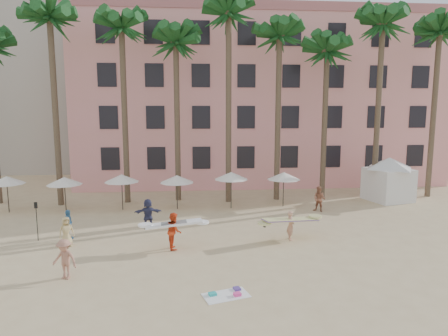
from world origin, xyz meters
TOP-DOWN VIEW (x-y plane):
  - ground at (0.00, 0.00)m, footprint 120.00×120.00m
  - pink_hotel at (7.00, 26.00)m, footprint 35.00×14.00m
  - palm_row at (0.51, 15.00)m, footprint 44.40×5.40m
  - umbrella_row at (-3.00, 12.50)m, footprint 22.50×2.70m
  - cabana at (15.87, 13.83)m, footprint 5.51×5.51m
  - beach_towel at (1.40, -1.57)m, footprint 2.01×1.47m
  - carrier_yellow at (5.61, 4.89)m, footprint 3.46×1.86m
  - carrier_white at (-0.90, 4.01)m, footprint 3.04×1.04m
  - beachgoers at (-1.95, 6.12)m, footprint 16.96×11.30m
  - paddle at (-8.60, 5.92)m, footprint 0.18×0.04m

SIDE VIEW (x-z plane):
  - ground at x=0.00m, z-range 0.00..0.00m
  - beach_towel at x=1.40m, z-range -0.04..0.10m
  - beachgoers at x=-1.95m, z-range -0.03..1.82m
  - carrier_yellow at x=5.61m, z-range 0.13..1.81m
  - carrier_white at x=-0.90m, z-range 0.06..2.00m
  - paddle at x=-8.60m, z-range 0.30..2.52m
  - cabana at x=15.87m, z-range 0.32..3.82m
  - umbrella_row at x=-3.00m, z-range 0.97..3.69m
  - pink_hotel at x=7.00m, z-range 0.00..16.00m
  - palm_row at x=0.51m, z-range 4.82..21.12m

